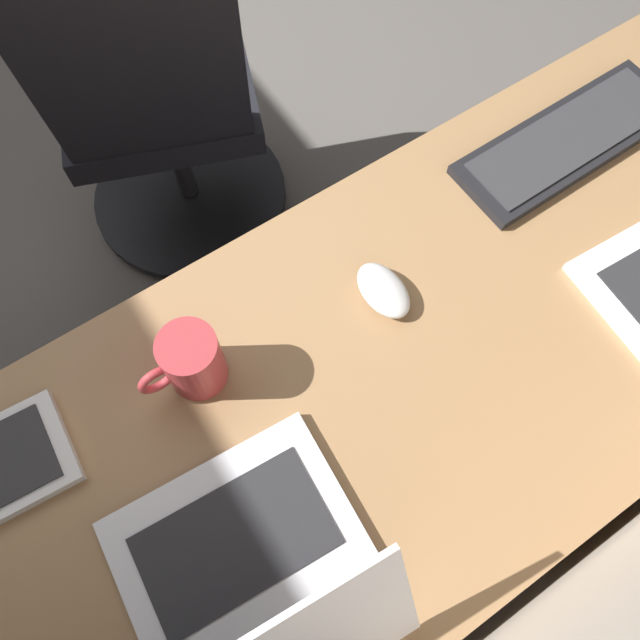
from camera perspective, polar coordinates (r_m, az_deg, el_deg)
floor_plane at (r=2.52m, az=-24.73°, el=20.12°), size 5.01×5.01×0.00m
desk at (r=0.98m, az=1.65°, el=-9.08°), size 2.24×0.65×0.73m
drawer_pedestal at (r=1.36m, az=12.72°, el=-6.29°), size 0.40×0.51×0.69m
laptop_left at (r=0.83m, az=-5.87°, el=-22.48°), size 0.33×0.33×0.21m
keyboard_main at (r=1.21m, az=21.34°, el=14.78°), size 0.42×0.14×0.02m
mouse_main at (r=0.97m, az=5.68°, el=2.66°), size 0.06×0.10×0.03m
coffee_mug at (r=0.90m, az=-11.41°, el=-3.62°), size 0.12×0.08×0.11m
office_chair at (r=1.59m, az=-13.94°, el=17.35°), size 0.57×0.61×0.97m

